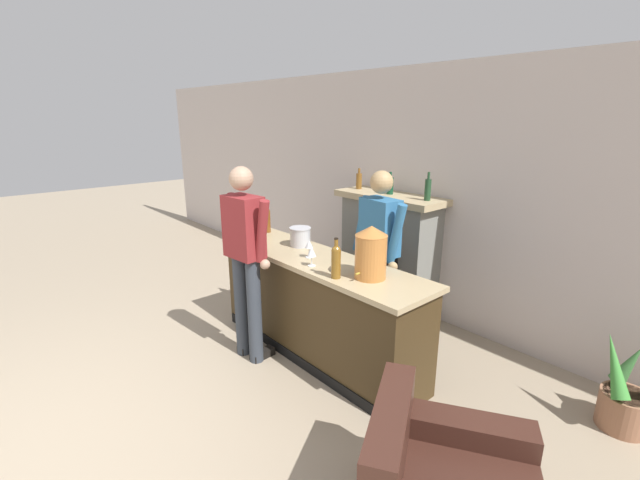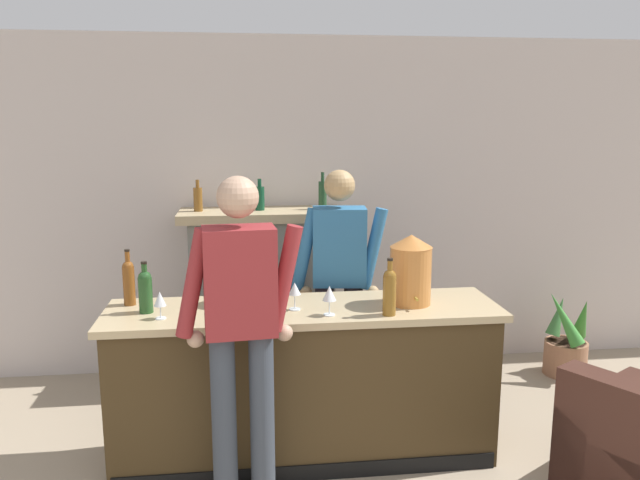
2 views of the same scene
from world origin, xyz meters
name	(u,v)px [view 1 (image 1 of 2)]	position (x,y,z in m)	size (l,w,h in m)	color
ground_plane	(26,466)	(0.00, 0.00, 0.00)	(24.00, 24.00, 0.00)	gray
wall_back_panel	(406,193)	(0.00, 3.92, 1.38)	(12.00, 0.07, 2.75)	beige
bar_counter	(317,306)	(0.21, 2.38, 0.49)	(2.37, 0.63, 0.98)	#3B2B16
fireplace_stone	(389,252)	(0.00, 3.66, 0.71)	(1.28, 0.52, 1.68)	slate
potted_plant_corner	(626,397)	(2.49, 3.39, 0.26)	(0.46, 0.45, 0.74)	#956448
person_customer	(246,256)	(-0.16, 1.85, 1.01)	(0.66, 0.33, 1.82)	#333943
person_bartender	(378,254)	(0.50, 2.89, 0.98)	(0.66, 0.33, 1.76)	#3B313E
copper_dispenser	(371,252)	(0.87, 2.38, 1.19)	(0.26, 0.30, 0.43)	#BC7436
ice_bucket_steel	(300,237)	(-0.19, 2.51, 1.07)	(0.21, 0.21, 0.19)	silver
wine_bottle_cabernet_heavy	(267,219)	(-0.84, 2.56, 1.13)	(0.07, 0.07, 0.35)	brown
wine_bottle_riesling_slim	(261,225)	(-0.72, 2.39, 1.11)	(0.08, 0.08, 0.30)	#20481F
wine_bottle_chardonnay_pale	(336,260)	(0.69, 2.17, 1.13)	(0.08, 0.08, 0.34)	brown
wine_glass_by_dispenser	(255,231)	(-0.62, 2.26, 1.09)	(0.07, 0.07, 0.16)	silver
wine_glass_front_right	(309,245)	(0.15, 2.34, 1.10)	(0.07, 0.07, 0.17)	silver
wine_glass_back_row	(312,252)	(0.34, 2.21, 1.10)	(0.08, 0.08, 0.17)	silver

